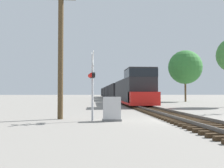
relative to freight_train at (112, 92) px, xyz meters
The scene contains 7 objects.
ground_plane 53.70m from the freight_train, 90.00° to the right, with size 400.00×400.00×0.00m, color gray.
rail_track_bed 53.70m from the freight_train, 90.00° to the right, with size 2.60×160.00×0.31m.
freight_train is the anchor object (origin of this frame).
crossing_signal_near 53.72m from the freight_train, 95.70° to the right, with size 0.42×1.01×3.99m.
relay_cabinet 53.74m from the freight_train, 94.49° to the right, with size 1.09×0.56×1.37m.
utility_pole 52.80m from the freight_train, 97.92° to the right, with size 1.80×0.33×8.02m.
tree_mid_background 25.37m from the freight_train, 62.38° to the right, with size 6.12×6.12×9.34m.
Camera 1 is at (-5.34, -14.77, 1.60)m, focal length 42.00 mm.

